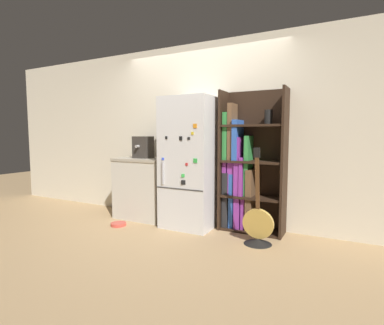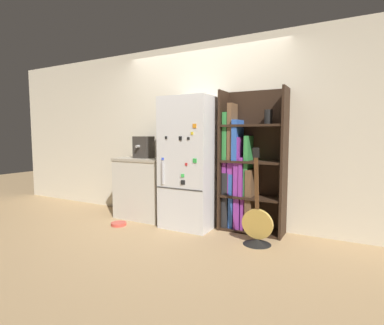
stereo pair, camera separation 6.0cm
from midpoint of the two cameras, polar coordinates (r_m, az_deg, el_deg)
ground_plane at (r=4.22m, az=-0.65°, el=-12.33°), size 16.00×16.00×0.00m
wall_back at (r=4.44m, az=2.32°, el=5.59°), size 8.00×0.05×2.60m
refrigerator at (r=4.15m, az=0.18°, el=-0.02°), size 0.70×0.67×1.78m
bookshelf at (r=4.04m, az=10.39°, el=-1.51°), size 0.84×0.35×1.86m
kitchen_counter at (r=4.69m, az=-8.65°, el=-4.75°), size 0.82×0.58×0.92m
espresso_machine at (r=4.62m, az=-8.84°, el=2.90°), size 0.25×0.28×0.33m
guitar at (r=3.66m, az=12.77°, el=-12.50°), size 0.36×0.33×1.13m
pet_bowl at (r=4.43m, az=-13.41°, el=-11.27°), size 0.22×0.22×0.04m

